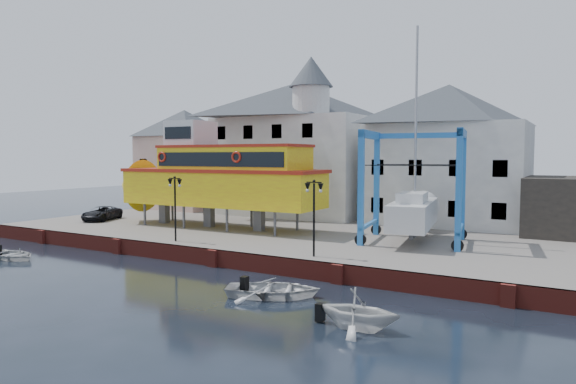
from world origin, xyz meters
The scene contains 14 objects.
ground centered at (0.00, 0.00, 0.00)m, with size 140.00×140.00×0.00m, color black.
hardstanding centered at (0.00, 11.00, 0.50)m, with size 44.00×22.00×1.00m, color slate.
quay_wall centered at (0.00, 0.10, 0.50)m, with size 44.00×0.47×1.00m.
building_pink centered at (-18.00, 18.00, 6.15)m, with size 8.00×7.00×10.30m.
building_white_main centered at (-4.87, 18.39, 7.34)m, with size 14.00×8.30×14.00m.
building_white_right centered at (9.00, 19.00, 6.60)m, with size 12.00×8.00×11.20m.
lamp_post_left centered at (-4.00, 1.20, 4.17)m, with size 1.12×0.32×4.20m.
lamp_post_right centered at (6.00, 1.20, 4.17)m, with size 1.12×0.32×4.20m.
tour_boat centered at (-6.43, 7.68, 4.86)m, with size 18.87×4.83×8.19m.
travel_lift centered at (9.20, 9.28, 3.27)m, with size 7.03×9.26×13.63m.
van centered at (-17.01, 6.26, 1.58)m, with size 1.94×4.20×1.17m, color black.
motorboat_b centered at (6.42, -3.69, 0.00)m, with size 3.11×4.36×0.90m, color silver.
motorboat_c centered at (11.53, -5.87, 0.00)m, with size 2.70×3.13×1.65m, color silver.
motorboat_d centered at (-12.33, -4.56, 0.00)m, with size 2.57×3.60×0.75m, color silver.
Camera 1 is at (18.68, -23.43, 6.46)m, focal length 32.00 mm.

